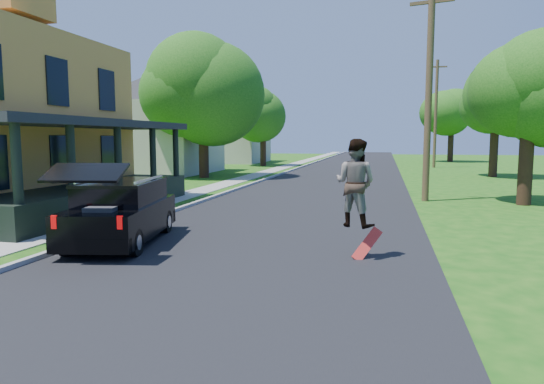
% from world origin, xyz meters
% --- Properties ---
extents(ground, '(140.00, 140.00, 0.00)m').
position_xyz_m(ground, '(0.00, 0.00, 0.00)').
color(ground, '#124E0F').
rests_on(ground, ground).
extents(street, '(8.00, 120.00, 0.02)m').
position_xyz_m(street, '(0.00, 20.00, 0.00)').
color(street, black).
rests_on(street, ground).
extents(curb, '(0.15, 120.00, 0.12)m').
position_xyz_m(curb, '(-4.05, 20.00, 0.00)').
color(curb, '#999995').
rests_on(curb, ground).
extents(sidewalk, '(1.30, 120.00, 0.03)m').
position_xyz_m(sidewalk, '(-5.60, 20.00, 0.00)').
color(sidewalk, gray).
rests_on(sidewalk, ground).
extents(front_walk, '(6.50, 1.20, 0.03)m').
position_xyz_m(front_walk, '(-9.50, 6.00, 0.00)').
color(front_walk, gray).
rests_on(front_walk, ground).
extents(neighbor_house_mid, '(12.78, 12.78, 8.30)m').
position_xyz_m(neighbor_house_mid, '(-13.50, 24.00, 4.19)').
color(neighbor_house_mid, beige).
rests_on(neighbor_house_mid, ground).
extents(neighbor_house_far, '(12.78, 12.78, 8.30)m').
position_xyz_m(neighbor_house_far, '(-13.50, 40.00, 4.19)').
color(neighbor_house_far, beige).
rests_on(neighbor_house_far, ground).
extents(black_suv, '(2.38, 4.52, 2.00)m').
position_xyz_m(black_suv, '(-3.20, 1.67, 0.77)').
color(black_suv, black).
rests_on(black_suv, ground).
extents(skateboarder, '(1.08, 0.98, 1.83)m').
position_xyz_m(skateboarder, '(2.30, 1.50, 1.58)').
color(skateboarder, black).
rests_on(skateboarder, ground).
extents(skateboard, '(0.63, 0.49, 0.71)m').
position_xyz_m(skateboard, '(2.57, 1.49, 0.28)').
color(skateboard, red).
rests_on(skateboard, ground).
extents(tree_left_mid, '(8.24, 8.42, 9.40)m').
position_xyz_m(tree_left_mid, '(-8.36, 20.51, 5.91)').
color(tree_left_mid, black).
rests_on(tree_left_mid, ground).
extents(tree_left_far, '(5.33, 5.13, 7.89)m').
position_xyz_m(tree_left_far, '(-7.90, 34.07, 5.17)').
color(tree_left_far, black).
rests_on(tree_left_far, ground).
extents(tree_right_near, '(5.49, 5.71, 6.92)m').
position_xyz_m(tree_right_near, '(8.00, 11.20, 4.53)').
color(tree_right_near, black).
rests_on(tree_right_near, ground).
extents(tree_right_mid, '(6.08, 5.80, 7.73)m').
position_xyz_m(tree_right_mid, '(9.71, 25.32, 5.07)').
color(tree_right_mid, black).
rests_on(tree_right_mid, ground).
extents(tree_right_far, '(6.80, 6.89, 8.65)m').
position_xyz_m(tree_right_far, '(9.72, 46.65, 5.45)').
color(tree_right_far, black).
rests_on(tree_right_far, ground).
extents(utility_pole_near, '(1.64, 0.52, 8.33)m').
position_xyz_m(utility_pole_near, '(4.50, 11.53, 4.31)').
color(utility_pole_near, '#4D3E23').
rests_on(utility_pole_near, ground).
extents(utility_pole_far, '(1.57, 0.26, 9.04)m').
position_xyz_m(utility_pole_far, '(7.00, 34.89, 4.66)').
color(utility_pole_far, '#4D3E23').
rests_on(utility_pole_far, ground).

